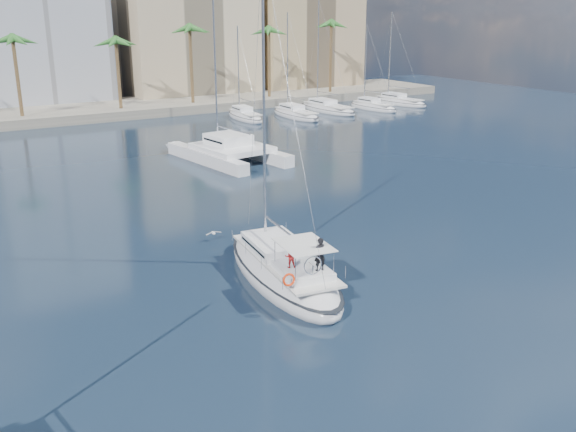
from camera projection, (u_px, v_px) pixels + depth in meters
ground at (323, 271)px, 35.21m from camera, size 160.00×160.00×0.00m
quay at (61, 113)px, 84.51m from camera, size 120.00×14.00×1.20m
building_beige at (186, 33)px, 99.83m from camera, size 20.00×14.00×20.00m
building_tan_right at (301, 38)px, 108.45m from camera, size 18.00×12.00×18.00m
palm_centre at (60, 38)px, 78.28m from camera, size 3.60×3.60×12.30m
palm_right at (296, 33)px, 95.16m from camera, size 3.60×3.60×12.30m
main_sloop at (283, 271)px, 33.88m from camera, size 5.35×12.24×17.57m
catamaran at (229, 148)px, 60.48m from camera, size 7.63×12.99×17.94m
seagull at (213, 233)px, 39.59m from camera, size 1.02×0.44×0.19m
moored_yacht_a at (245, 119)px, 83.27m from camera, size 3.37×9.52×11.90m
moored_yacht_b at (296, 117)px, 84.87m from camera, size 3.32×10.83×13.72m
moored_yacht_c at (327, 111)px, 89.72m from camera, size 3.98×12.33×15.54m
moored_yacht_d at (373, 109)px, 91.33m from camera, size 3.52×9.55×11.90m
moored_yacht_e at (399, 104)px, 96.18m from camera, size 4.61×11.11×13.72m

